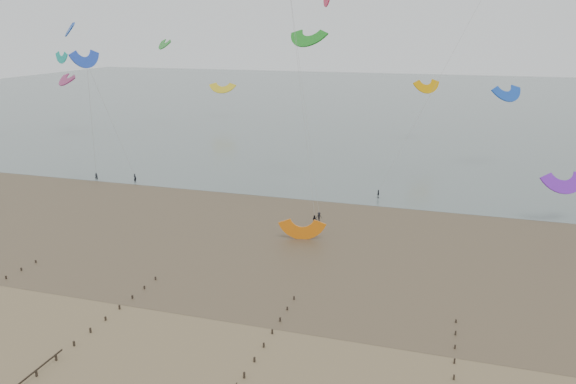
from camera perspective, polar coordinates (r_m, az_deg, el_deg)
The scene contains 6 objects.
ground at distance 57.43m, azimuth -6.89°, elevation -15.52°, with size 500.00×500.00×0.00m, color brown.
sea_and_shore at distance 87.82m, azimuth -0.31°, elevation -3.75°, with size 500.00×665.00×0.03m.
kitesurfer_lead at distance 117.53m, azimuth -15.28°, elevation 1.36°, with size 0.68×0.45×1.87m, color black.
kitesurfers at distance 99.31m, azimuth 22.01°, elevation -2.08°, with size 140.05×25.69×1.74m.
grounded_kite at distance 83.63m, azimuth 1.43°, elevation -4.81°, with size 5.82×3.05×4.44m, color orange, non-canonical shape.
kites_airborne at distance 138.32m, azimuth 1.79°, elevation 13.56°, with size 261.96×117.97×39.08m.
Camera 1 is at (20.51, -44.30, 30.25)m, focal length 35.00 mm.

